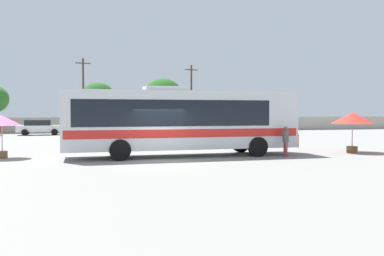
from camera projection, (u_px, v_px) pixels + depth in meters
name	position (u px, v px, depth m)	size (l,w,h in m)	color
ground_plane	(136.00, 145.00, 29.40)	(300.00, 300.00, 0.00)	gray
perimeter_wall	(115.00, 125.00, 47.56)	(80.00, 0.30, 1.74)	#9E998C
coach_bus_silver_red	(180.00, 119.00, 21.84)	(12.33, 2.75, 3.68)	silver
attendant_by_bus_door	(286.00, 140.00, 21.54)	(0.33, 0.33, 1.61)	#99383D
vendor_umbrella_near_gate_red	(352.00, 119.00, 23.96)	(2.39, 2.39, 2.34)	gray
vendor_umbrella_secondary_pink	(2.00, 122.00, 20.94)	(1.87, 1.87, 2.19)	gray
parked_car_second_white	(40.00, 127.00, 42.00)	(4.55, 2.04, 1.53)	silver
parked_car_third_silver	(105.00, 127.00, 44.03)	(4.63, 2.21, 1.49)	#B7BABF
parked_car_rightmost_white	(162.00, 126.00, 45.13)	(4.34, 2.02, 1.42)	silver
utility_pole_near	(191.00, 96.00, 53.72)	(1.78, 0.53, 8.42)	#4C3823
utility_pole_far	(83.00, 93.00, 49.91)	(1.79, 0.49, 8.83)	#4C3823
roadside_tree_midleft	(98.00, 97.00, 53.02)	(4.32, 4.32, 6.11)	brown
roadside_tree_midright	(163.00, 95.00, 51.04)	(4.71, 4.71, 6.49)	brown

